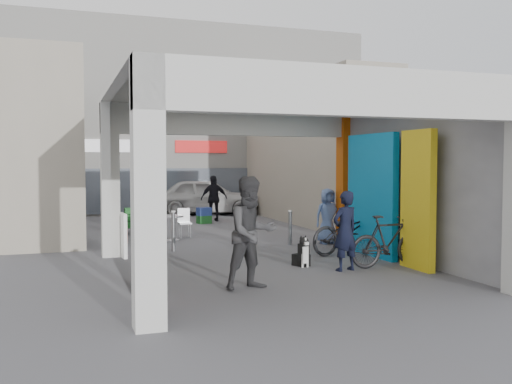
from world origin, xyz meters
name	(u,v)px	position (x,y,z in m)	size (l,w,h in m)	color
ground	(264,264)	(0.00, 0.00, 0.00)	(90.00, 90.00, 0.00)	#535358
arcade_canopy	(303,155)	(0.54, -0.82, 2.30)	(6.40, 6.45, 6.40)	silver
far_building	(157,120)	(0.00, 13.99, 3.99)	(18.00, 4.08, 8.00)	white
plaza_bldg_left	(46,151)	(-4.50, 7.50, 2.50)	(2.00, 9.00, 5.00)	#A69B89
plaza_bldg_right	(312,153)	(4.50, 7.50, 2.50)	(2.00, 9.00, 5.00)	#A69B89
bollard_left	(173,231)	(-1.51, 2.26, 0.48)	(0.09, 0.09, 0.97)	gray
bollard_center	(236,228)	(0.14, 2.49, 0.48)	(0.09, 0.09, 0.95)	gray
bollard_right	(290,228)	(1.58, 2.39, 0.44)	(0.09, 0.09, 0.88)	gray
advert_board_near	(153,270)	(-2.75, -2.64, 0.51)	(0.15, 0.56, 1.00)	silver
advert_board_far	(123,235)	(-2.75, 1.77, 0.51)	(0.15, 0.56, 1.00)	silver
cafe_set	(166,229)	(-1.31, 4.45, 0.29)	(1.37, 1.11, 0.83)	#ACADB2
produce_stand	(142,223)	(-1.77, 6.04, 0.30)	(1.16, 0.63, 0.77)	black
crate_stack	(204,216)	(0.67, 8.14, 0.28)	(0.51, 0.43, 0.56)	#185519
border_collie	(303,254)	(0.64, -0.58, 0.26)	(0.24, 0.47, 0.65)	black
man_with_dog	(345,231)	(1.25, -1.27, 0.79)	(0.58, 0.38, 1.59)	black
man_back_turned	(252,233)	(-1.01, -2.22, 0.96)	(0.93, 0.72, 1.91)	#38383B
man_elderly	(328,216)	(2.60, 2.26, 0.73)	(0.72, 0.47, 1.46)	#5F7CB9
man_crates	(214,198)	(1.21, 8.79, 0.83)	(0.98, 0.41, 1.67)	black
bicycle_front	(348,231)	(2.30, 0.55, 0.54)	(0.72, 2.06, 1.08)	black
bicycle_rear	(389,241)	(2.30, -1.21, 0.54)	(0.50, 1.79, 1.07)	black
white_van	(206,196)	(1.58, 11.50, 0.75)	(1.77, 4.39, 1.49)	silver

